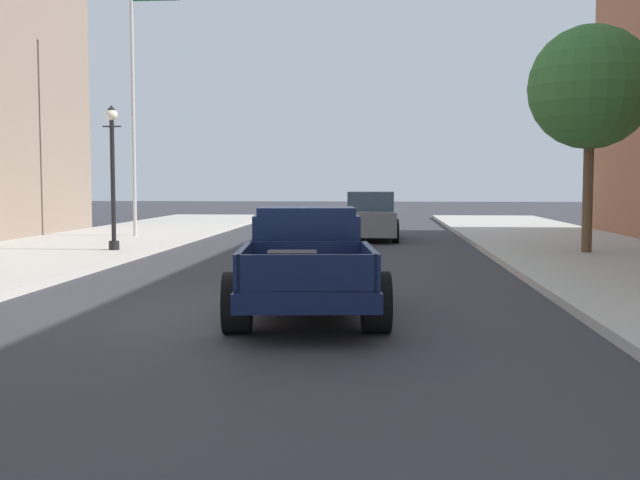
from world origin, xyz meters
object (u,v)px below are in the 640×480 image
at_px(flagpole, 139,69).
at_px(street_tree_second, 590,88).
at_px(hotrod_truck_navy, 306,263).
at_px(car_background_grey, 371,217).
at_px(street_lamp_far, 113,166).

bearing_deg(flagpole, street_tree_second, -21.43).
bearing_deg(street_tree_second, flagpole, 158.57).
relative_size(hotrod_truck_navy, car_background_grey, 1.17).
bearing_deg(street_tree_second, street_lamp_far, -178.67).
relative_size(hotrod_truck_navy, street_lamp_far, 1.31).
distance_m(hotrod_truck_navy, flagpole, 16.72).
distance_m(car_background_grey, flagpole, 9.30).
bearing_deg(hotrod_truck_navy, street_lamp_far, 124.67).
xyz_separation_m(street_lamp_far, street_tree_second, (12.47, 0.29, 1.98)).
xyz_separation_m(car_background_grey, street_tree_second, (5.65, -5.96, 3.60)).
xyz_separation_m(car_background_grey, street_lamp_far, (-6.81, -6.25, 1.62)).
bearing_deg(flagpole, hotrod_truck_navy, -63.80).
distance_m(car_background_grey, street_lamp_far, 9.39).
distance_m(hotrod_truck_navy, street_lamp_far, 10.75).
bearing_deg(hotrod_truck_navy, flagpole, 116.20).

